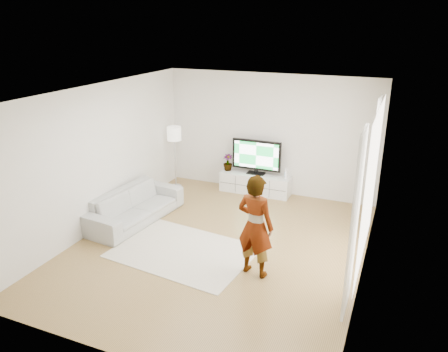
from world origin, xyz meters
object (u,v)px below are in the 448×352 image
at_px(rug, 184,252).
at_px(floor_lamp, 174,136).
at_px(sofa, 135,206).
at_px(television, 256,156).
at_px(player, 255,226).
at_px(media_console, 255,183).

height_order(rug, floor_lamp, floor_lamp).
distance_m(sofa, floor_lamp, 2.27).
height_order(television, player, player).
bearing_deg(sofa, television, -29.76).
bearing_deg(rug, television, 85.46).
bearing_deg(rug, media_console, 85.42).
bearing_deg(rug, sofa, 153.05).
height_order(player, sofa, player).
relative_size(rug, floor_lamp, 1.58).
height_order(media_console, player, player).
relative_size(sofa, floor_lamp, 1.49).
bearing_deg(player, floor_lamp, -33.50).
bearing_deg(media_console, television, 90.00).
xyz_separation_m(media_console, rug, (-0.25, -3.18, -0.23)).
bearing_deg(television, sofa, -126.00).
bearing_deg(floor_lamp, rug, -58.95).
relative_size(television, rug, 0.49).
xyz_separation_m(player, floor_lamp, (-3.09, 3.00, 0.42)).
bearing_deg(rug, floor_lamp, 121.05).
height_order(television, floor_lamp, floor_lamp).
height_order(media_console, rug, media_console).
relative_size(media_console, television, 1.43).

